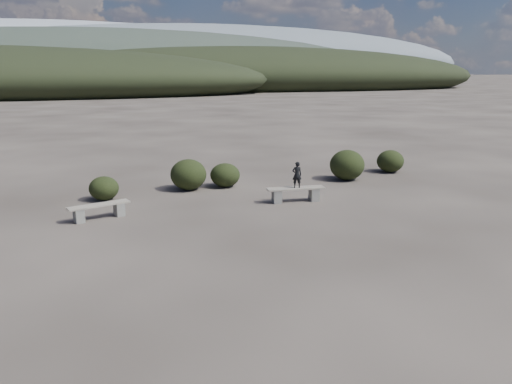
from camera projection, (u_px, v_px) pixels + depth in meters
name	position (u px, v px, depth m)	size (l,w,h in m)	color
ground	(325.00, 279.00, 10.42)	(1200.00, 1200.00, 0.00)	#2F2924
bench_left	(99.00, 210.00, 14.63)	(1.83, 0.90, 0.45)	slate
bench_right	(296.00, 193.00, 16.56)	(1.97, 0.57, 0.48)	slate
seated_person	(297.00, 175.00, 16.42)	(0.32, 0.21, 0.87)	black
shrub_a	(104.00, 188.00, 16.76)	(0.99, 0.99, 0.81)	black
shrub_b	(188.00, 175.00, 18.21)	(1.31, 1.31, 1.13)	black
shrub_c	(225.00, 175.00, 18.70)	(1.12, 1.12, 0.89)	black
shrub_d	(347.00, 165.00, 19.87)	(1.38, 1.38, 1.21)	black
shrub_e	(390.00, 161.00, 21.44)	(1.14, 1.14, 0.95)	black
mountain_ridges	(85.00, 61.00, 319.25)	(500.00, 400.00, 56.00)	black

